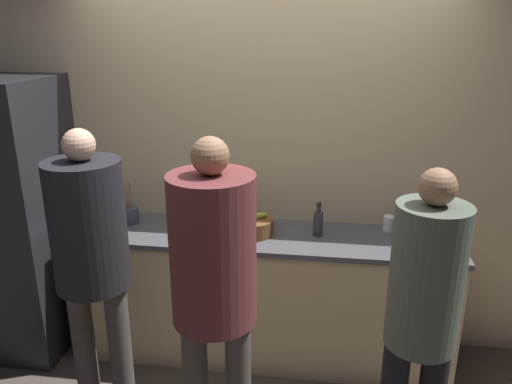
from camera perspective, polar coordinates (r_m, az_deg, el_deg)
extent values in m
plane|color=#4C4238|center=(3.47, -0.33, -20.74)|extent=(14.00, 14.00, 0.00)
cube|color=#D6BC8C|center=(3.42, 1.13, 3.30)|extent=(5.20, 0.06, 2.60)
cube|color=beige|center=(3.50, 0.47, -11.76)|extent=(2.51, 0.57, 0.87)
cube|color=#4C4C51|center=(3.29, 0.49, -4.96)|extent=(2.54, 0.60, 0.03)
cube|color=#232328|center=(3.78, -25.80, -2.75)|extent=(0.65, 0.71, 1.89)
cylinder|color=#4C4742|center=(3.24, -19.05, -16.15)|extent=(0.13, 0.13, 0.82)
cylinder|color=#4C4742|center=(3.16, -15.26, -16.80)|extent=(0.13, 0.13, 0.82)
cylinder|color=black|center=(2.84, -18.65, -3.62)|extent=(0.41, 0.41, 0.72)
sphere|color=#DBAD89|center=(2.71, -19.61, 5.10)|extent=(0.17, 0.17, 0.17)
cylinder|color=brown|center=(2.35, -4.95, -6.62)|extent=(0.41, 0.41, 0.73)
sphere|color=#936B4C|center=(2.20, -5.28, 4.14)|extent=(0.17, 0.17, 0.17)
cylinder|color=#515B4C|center=(2.39, 18.90, -9.20)|extent=(0.33, 0.33, 0.69)
sphere|color=#936B4C|center=(2.23, 20.04, 0.56)|extent=(0.16, 0.16, 0.16)
cylinder|color=brown|center=(3.25, -0.47, -3.91)|extent=(0.28, 0.28, 0.11)
ellipsoid|color=#99BC38|center=(3.22, 0.15, -2.75)|extent=(0.15, 0.12, 0.04)
cylinder|color=#3D424C|center=(3.54, -14.22, -2.58)|extent=(0.12, 0.12, 0.11)
cylinder|color=#99754C|center=(3.50, -14.57, -0.81)|extent=(0.01, 0.06, 0.25)
cylinder|color=#99754C|center=(3.50, -14.17, -0.79)|extent=(0.03, 0.05, 0.26)
cylinder|color=#99754C|center=(3.49, -14.44, -0.88)|extent=(0.05, 0.01, 0.26)
cylinder|color=#236033|center=(3.25, 17.83, -4.24)|extent=(0.07, 0.07, 0.17)
cylinder|color=#236033|center=(3.21, 18.03, -2.41)|extent=(0.03, 0.03, 0.05)
cylinder|color=black|center=(3.20, 18.09, -1.80)|extent=(0.03, 0.03, 0.02)
cylinder|color=brown|center=(3.45, -3.79, -2.08)|extent=(0.07, 0.07, 0.17)
cylinder|color=brown|center=(3.41, -3.82, -0.38)|extent=(0.03, 0.03, 0.05)
cylinder|color=black|center=(3.40, -3.84, 0.19)|extent=(0.04, 0.04, 0.02)
cylinder|color=#333338|center=(3.24, 7.11, -3.67)|extent=(0.06, 0.06, 0.16)
cylinder|color=#333338|center=(3.20, 7.18, -1.95)|extent=(0.03, 0.03, 0.05)
cylinder|color=black|center=(3.19, 7.21, -1.38)|extent=(0.03, 0.03, 0.02)
cylinder|color=#A33D33|center=(3.69, -16.42, -2.02)|extent=(0.09, 0.09, 0.10)
cylinder|color=white|center=(3.42, 14.96, -3.47)|extent=(0.08, 0.08, 0.10)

